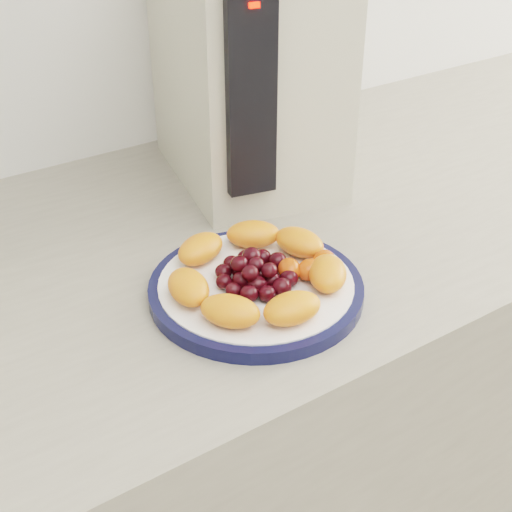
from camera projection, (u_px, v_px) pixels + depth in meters
counter at (204, 488)px, 1.11m from camera, size 3.50×0.60×0.90m
cabinet_face at (205, 501)px, 1.13m from camera, size 3.48×0.58×0.84m
plate_rim at (256, 289)px, 0.77m from camera, size 0.23×0.23×0.01m
plate_face at (256, 288)px, 0.77m from camera, size 0.21×0.21×0.02m
appliance_body at (247, 56)px, 0.94m from camera, size 0.25×0.31×0.34m
appliance_panel at (251, 91)px, 0.81m from camera, size 0.06×0.03×0.25m
appliance_led at (254, 5)px, 0.75m from camera, size 0.01×0.01×0.01m
fruit_plate at (262, 271)px, 0.76m from camera, size 0.20×0.20×0.03m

